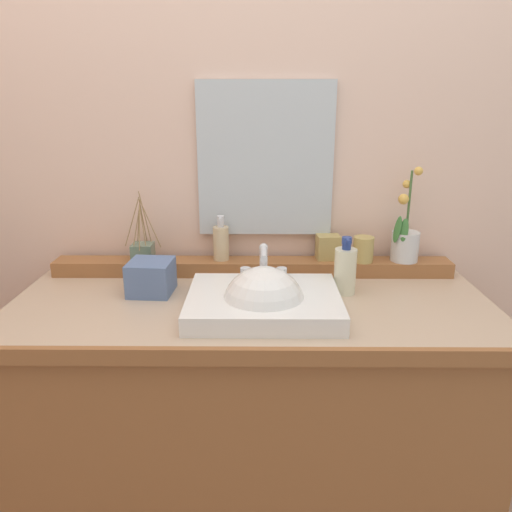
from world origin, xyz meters
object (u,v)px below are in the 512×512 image
(reed_diffuser, at_px, (143,251))
(trinket_box, at_px, (328,247))
(potted_plant, at_px, (405,240))
(soap_dispenser, at_px, (221,242))
(tumbler_cup, at_px, (363,249))
(lotion_bottle, at_px, (345,270))
(tissue_box, at_px, (151,277))
(sink_basin, at_px, (264,305))

(reed_diffuser, height_order, trinket_box, reed_diffuser)
(potted_plant, height_order, trinket_box, potted_plant)
(soap_dispenser, distance_m, tumbler_cup, 0.48)
(lotion_bottle, bearing_deg, soap_dispenser, 155.82)
(potted_plant, relative_size, soap_dispenser, 2.09)
(potted_plant, height_order, tissue_box, potted_plant)
(sink_basin, height_order, reed_diffuser, reed_diffuser)
(sink_basin, relative_size, reed_diffuser, 1.79)
(reed_diffuser, bearing_deg, sink_basin, -37.42)
(potted_plant, height_order, lotion_bottle, potted_plant)
(reed_diffuser, relative_size, lotion_bottle, 1.33)
(sink_basin, xyz_separation_m, lotion_bottle, (0.25, 0.15, 0.05))
(tissue_box, bearing_deg, trinket_box, 18.60)
(sink_basin, height_order, trinket_box, sink_basin)
(trinket_box, bearing_deg, tissue_box, -166.47)
(tumbler_cup, bearing_deg, lotion_bottle, -118.58)
(potted_plant, relative_size, tumbler_cup, 3.73)
(sink_basin, distance_m, potted_plant, 0.59)
(sink_basin, bearing_deg, trinket_box, 56.75)
(potted_plant, bearing_deg, lotion_bottle, -143.29)
(potted_plant, distance_m, reed_diffuser, 0.89)
(potted_plant, height_order, soap_dispenser, potted_plant)
(potted_plant, xyz_separation_m, soap_dispenser, (-0.62, 0.01, -0.01))
(reed_diffuser, distance_m, trinket_box, 0.63)
(sink_basin, distance_m, lotion_bottle, 0.30)
(potted_plant, relative_size, lotion_bottle, 1.78)
(sink_basin, height_order, tumbler_cup, sink_basin)
(tumbler_cup, bearing_deg, potted_plant, 4.24)
(reed_diffuser, xyz_separation_m, tissue_box, (0.06, -0.16, -0.03))
(tumbler_cup, bearing_deg, soap_dispenser, 177.86)
(lotion_bottle, bearing_deg, sink_basin, -148.80)
(potted_plant, distance_m, trinket_box, 0.26)
(tumbler_cup, height_order, trinket_box, tumbler_cup)
(sink_basin, distance_m, tissue_box, 0.38)
(lotion_bottle, bearing_deg, trinket_box, 98.58)
(potted_plant, relative_size, trinket_box, 3.84)
(sink_basin, xyz_separation_m, reed_diffuser, (-0.41, 0.31, 0.06))
(lotion_bottle, height_order, tissue_box, lotion_bottle)
(soap_dispenser, height_order, trinket_box, soap_dispenser)
(reed_diffuser, bearing_deg, tissue_box, -69.66)
(trinket_box, bearing_deg, tumbler_cup, -19.05)
(trinket_box, distance_m, lotion_bottle, 0.19)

